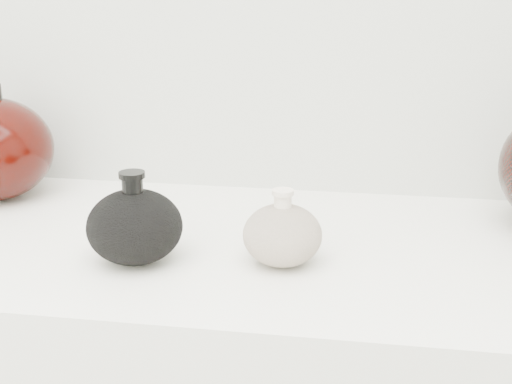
# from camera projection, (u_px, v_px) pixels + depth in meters

# --- Properties ---
(black_gourd_vase) EXTENTS (0.16, 0.16, 0.12)m
(black_gourd_vase) POSITION_uv_depth(u_px,v_px,m) (135.00, 226.00, 0.92)
(black_gourd_vase) COLOR black
(black_gourd_vase) RESTS_ON display_counter
(cream_gourd_vase) EXTENTS (0.12, 0.12, 0.10)m
(cream_gourd_vase) POSITION_uv_depth(u_px,v_px,m) (282.00, 234.00, 0.91)
(cream_gourd_vase) COLOR beige
(cream_gourd_vase) RESTS_ON display_counter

